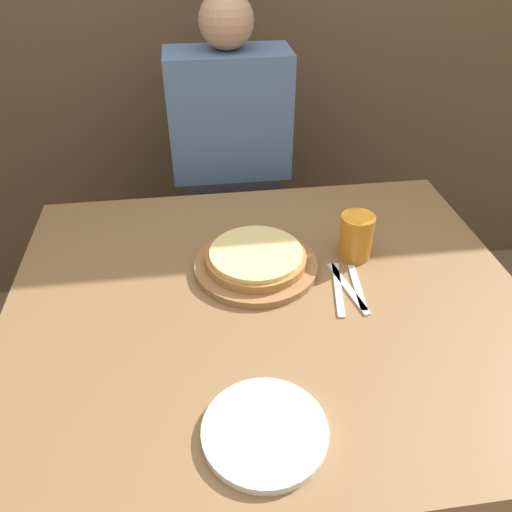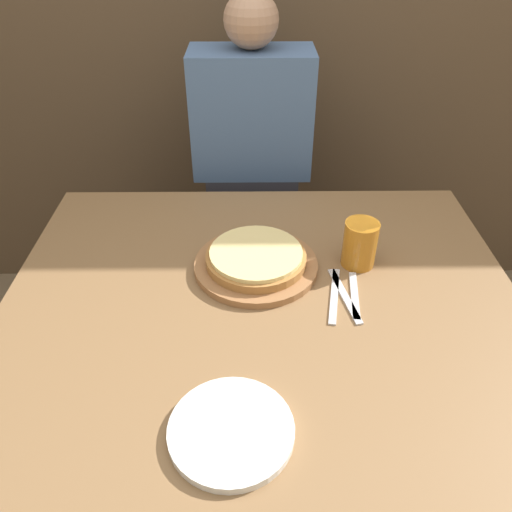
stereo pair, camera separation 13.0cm
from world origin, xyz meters
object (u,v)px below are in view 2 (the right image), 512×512
object	(u,v)px
fork	(334,295)
dinner_knife	(344,295)
dinner_plate	(231,430)
beer_glass	(360,242)
diner_person	(252,194)
pizza_on_board	(256,261)
spoon	(354,295)

from	to	relation	value
fork	dinner_knife	distance (m)	0.02
dinner_plate	beer_glass	bearing A→B (deg)	57.98
beer_glass	fork	size ratio (longest dim) A/B	0.61
diner_person	dinner_plate	bearing A→B (deg)	-92.19
beer_glass	diner_person	bearing A→B (deg)	115.22
pizza_on_board	spoon	world-z (taller)	pizza_on_board
fork	pizza_on_board	bearing A→B (deg)	149.17
dinner_knife	diner_person	distance (m)	0.77
dinner_plate	pizza_on_board	bearing A→B (deg)	84.15
pizza_on_board	dinner_knife	size ratio (longest dim) A/B	1.57
fork	spoon	world-z (taller)	same
fork	dinner_knife	world-z (taller)	same
pizza_on_board	fork	xyz separation A→B (m)	(0.19, -0.11, -0.02)
beer_glass	dinner_knife	distance (m)	0.16
dinner_knife	diner_person	size ratio (longest dim) A/B	0.15
pizza_on_board	diner_person	bearing A→B (deg)	90.79
pizza_on_board	diner_person	distance (m)	0.63
dinner_knife	pizza_on_board	bearing A→B (deg)	152.15
beer_glass	dinner_knife	size ratio (longest dim) A/B	0.61
dinner_plate	dinner_knife	world-z (taller)	dinner_plate
pizza_on_board	fork	world-z (taller)	pizza_on_board
fork	diner_person	size ratio (longest dim) A/B	0.15
dinner_plate	fork	size ratio (longest dim) A/B	1.13
dinner_plate	fork	bearing A→B (deg)	57.52
dinner_plate	diner_person	world-z (taller)	diner_person
pizza_on_board	beer_glass	world-z (taller)	beer_glass
dinner_plate	fork	world-z (taller)	dinner_plate
dinner_plate	diner_person	xyz separation A→B (m)	(0.04, 1.11, -0.13)
dinner_knife	fork	bearing A→B (deg)	180.00
dinner_knife	diner_person	xyz separation A→B (m)	(-0.23, 0.73, -0.12)
pizza_on_board	fork	bearing A→B (deg)	-30.83
beer_glass	spoon	size ratio (longest dim) A/B	0.71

